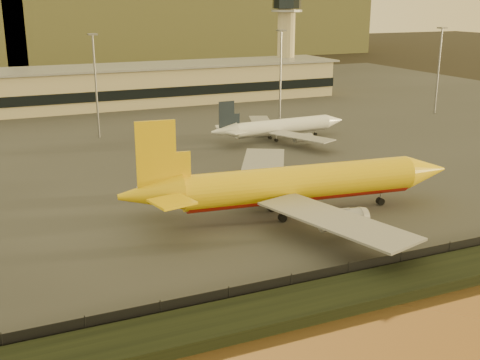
% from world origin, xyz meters
% --- Properties ---
extents(ground, '(900.00, 900.00, 0.00)m').
position_xyz_m(ground, '(0.00, 0.00, 0.00)').
color(ground, black).
rests_on(ground, ground).
extents(embankment, '(320.00, 7.00, 1.40)m').
position_xyz_m(embankment, '(0.00, -17.00, 0.70)').
color(embankment, black).
rests_on(embankment, ground).
extents(tarmac, '(320.00, 220.00, 0.20)m').
position_xyz_m(tarmac, '(0.00, 95.00, 0.10)').
color(tarmac, '#2D2D2D').
rests_on(tarmac, ground).
extents(perimeter_fence, '(300.00, 0.05, 2.20)m').
position_xyz_m(perimeter_fence, '(0.00, -13.00, 1.30)').
color(perimeter_fence, black).
rests_on(perimeter_fence, tarmac).
extents(terminal_building, '(202.00, 25.00, 12.60)m').
position_xyz_m(terminal_building, '(-14.52, 125.55, 6.25)').
color(terminal_building, tan).
rests_on(terminal_building, tarmac).
extents(control_tower, '(11.20, 11.20, 35.50)m').
position_xyz_m(control_tower, '(70.00, 131.00, 21.66)').
color(control_tower, tan).
rests_on(control_tower, tarmac).
extents(apron_light_masts, '(152.20, 12.20, 25.40)m').
position_xyz_m(apron_light_masts, '(15.00, 75.00, 15.70)').
color(apron_light_masts, slate).
rests_on(apron_light_masts, tarmac).
extents(dhl_cargo_jet, '(55.83, 54.34, 16.67)m').
position_xyz_m(dhl_cargo_jet, '(7.36, 10.48, 5.18)').
color(dhl_cargo_jet, '#EAB90C').
rests_on(dhl_cargo_jet, tarmac).
extents(white_narrowbody_jet, '(36.93, 36.06, 10.62)m').
position_xyz_m(white_narrowbody_jet, '(30.23, 59.07, 3.37)').
color(white_narrowbody_jet, white).
rests_on(white_narrowbody_jet, tarmac).
extents(gse_vehicle_yellow, '(4.32, 2.43, 1.84)m').
position_xyz_m(gse_vehicle_yellow, '(14.51, 22.51, 1.12)').
color(gse_vehicle_yellow, '#EAB90C').
rests_on(gse_vehicle_yellow, tarmac).
extents(gse_vehicle_white, '(4.60, 3.08, 1.90)m').
position_xyz_m(gse_vehicle_white, '(-11.24, 29.16, 1.15)').
color(gse_vehicle_white, white).
rests_on(gse_vehicle_white, tarmac).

